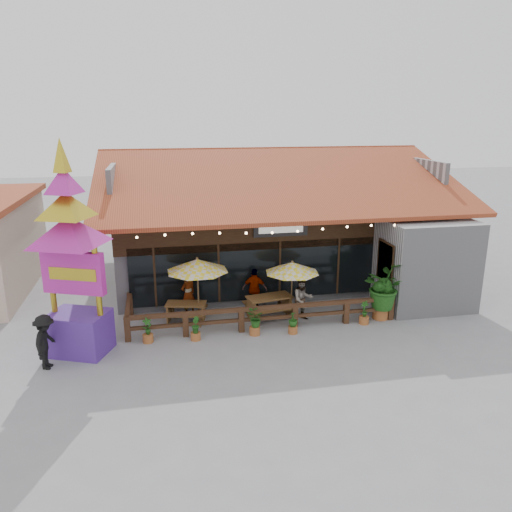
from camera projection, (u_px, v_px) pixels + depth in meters
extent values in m
plane|color=gray|center=(304.00, 321.00, 19.05)|extent=(100.00, 100.00, 0.00)
cube|color=#A4A4A9|center=(265.00, 230.00, 25.10)|extent=(14.00, 10.00, 4.00)
cube|color=#352211|center=(255.00, 230.00, 19.70)|extent=(11.00, 0.16, 1.60)
cube|color=black|center=(256.00, 271.00, 20.15)|extent=(10.00, 0.12, 2.40)
cube|color=#FFCB72|center=(255.00, 270.00, 20.34)|extent=(9.80, 0.05, 2.20)
cube|color=#A4A4A9|center=(425.00, 263.00, 20.16)|extent=(3.50, 2.70, 3.60)
cube|color=red|center=(385.00, 262.00, 19.62)|extent=(0.06, 1.20, 1.50)
cube|color=#352211|center=(385.00, 262.00, 19.62)|extent=(0.04, 1.34, 1.64)
cube|color=#A34424|center=(283.00, 181.00, 21.01)|extent=(15.50, 7.05, 2.37)
cube|color=#A34424|center=(252.00, 165.00, 27.61)|extent=(15.50, 7.05, 2.37)
cube|color=#A34424|center=(265.00, 148.00, 24.00)|extent=(15.50, 0.30, 0.12)
cube|color=#A4A4A9|center=(118.00, 179.00, 23.05)|extent=(0.20, 9.00, 1.80)
cube|color=#A4A4A9|center=(398.00, 173.00, 25.68)|extent=(0.20, 9.00, 1.80)
cube|color=black|center=(281.00, 229.00, 19.78)|extent=(2.20, 0.10, 0.55)
cube|color=silver|center=(281.00, 230.00, 19.72)|extent=(1.80, 0.02, 0.25)
cube|color=#352211|center=(155.00, 277.00, 19.36)|extent=(0.08, 0.08, 2.40)
cube|color=#352211|center=(219.00, 274.00, 19.83)|extent=(0.08, 0.08, 2.40)
cube|color=#352211|center=(280.00, 270.00, 20.30)|extent=(0.08, 0.08, 2.40)
cube|color=#352211|center=(338.00, 266.00, 20.77)|extent=(0.08, 0.08, 2.40)
sphere|color=#F9C489|center=(137.00, 237.00, 17.02)|extent=(0.09, 0.09, 0.09)
sphere|color=#F9C489|center=(165.00, 235.00, 17.19)|extent=(0.09, 0.09, 0.09)
sphere|color=#F9C489|center=(193.00, 234.00, 17.37)|extent=(0.09, 0.09, 0.09)
sphere|color=#F9C489|center=(220.00, 233.00, 17.55)|extent=(0.09, 0.09, 0.09)
sphere|color=#F9C489|center=(246.00, 233.00, 17.74)|extent=(0.09, 0.09, 0.09)
sphere|color=#F9C489|center=(272.00, 233.00, 17.93)|extent=(0.09, 0.09, 0.09)
sphere|color=#F9C489|center=(298.00, 231.00, 18.11)|extent=(0.09, 0.09, 0.09)
sphere|color=#F9C489|center=(323.00, 229.00, 18.27)|extent=(0.09, 0.09, 0.09)
sphere|color=#F9C489|center=(347.00, 227.00, 18.44)|extent=(0.09, 0.09, 0.09)
sphere|color=#F9C489|center=(371.00, 226.00, 18.62)|extent=(0.09, 0.09, 0.09)
sphere|color=#F9C489|center=(395.00, 225.00, 18.81)|extent=(0.09, 0.09, 0.09)
cube|color=#49291A|center=(127.00, 329.00, 17.23)|extent=(0.20, 0.20, 0.90)
cube|color=#49291A|center=(186.00, 324.00, 17.61)|extent=(0.20, 0.20, 0.90)
cube|color=#49291A|center=(241.00, 320.00, 17.98)|extent=(0.20, 0.20, 0.90)
cube|color=#49291A|center=(295.00, 316.00, 18.36)|extent=(0.20, 0.20, 0.90)
cube|color=#49291A|center=(346.00, 312.00, 18.74)|extent=(0.20, 0.20, 0.90)
cube|color=#49291A|center=(391.00, 308.00, 19.08)|extent=(0.20, 0.20, 0.90)
cube|color=#49291A|center=(266.00, 308.00, 18.04)|extent=(9.80, 0.16, 0.14)
cube|color=#49291A|center=(266.00, 318.00, 18.15)|extent=(9.80, 0.12, 0.12)
cube|color=#49291A|center=(128.00, 305.00, 18.30)|extent=(0.16, 2.50, 0.14)
cube|color=#49291A|center=(130.00, 304.00, 19.49)|extent=(0.20, 0.20, 0.90)
cylinder|color=brown|center=(198.00, 291.00, 18.81)|extent=(0.06, 0.06, 2.35)
cone|color=yellow|center=(197.00, 265.00, 18.53)|extent=(3.04, 3.04, 0.46)
sphere|color=brown|center=(197.00, 259.00, 18.46)|extent=(0.10, 0.10, 0.10)
cylinder|color=black|center=(199.00, 319.00, 19.13)|extent=(0.45, 0.45, 0.06)
cylinder|color=brown|center=(292.00, 290.00, 19.26)|extent=(0.06, 0.06, 2.11)
cone|color=yellow|center=(292.00, 267.00, 19.01)|extent=(2.55, 2.55, 0.41)
sphere|color=brown|center=(292.00, 262.00, 18.95)|extent=(0.09, 0.09, 0.09)
cylinder|color=black|center=(291.00, 315.00, 19.54)|extent=(0.40, 0.40, 0.06)
cube|color=brown|center=(186.00, 304.00, 18.87)|extent=(1.62, 1.03, 0.06)
cube|color=brown|center=(169.00, 312.00, 18.98)|extent=(0.22, 0.66, 0.69)
cube|color=brown|center=(203.00, 312.00, 18.94)|extent=(0.22, 0.66, 0.69)
cube|color=brown|center=(184.00, 316.00, 18.45)|extent=(1.52, 0.60, 0.05)
cube|color=brown|center=(188.00, 306.00, 19.44)|extent=(1.52, 0.60, 0.05)
cube|color=brown|center=(269.00, 297.00, 19.27)|extent=(1.84, 1.10, 0.06)
cube|color=brown|center=(251.00, 309.00, 19.11)|extent=(0.22, 0.76, 0.80)
cube|color=brown|center=(287.00, 304.00, 19.64)|extent=(0.22, 0.76, 0.80)
cube|color=brown|center=(275.00, 310.00, 18.83)|extent=(1.75, 0.60, 0.05)
cube|color=brown|center=(263.00, 300.00, 19.89)|extent=(1.75, 0.60, 0.05)
cube|color=#4B258B|center=(80.00, 333.00, 16.38)|extent=(2.23, 1.98, 1.38)
cube|color=#B72196|center=(73.00, 273.00, 15.81)|extent=(2.02, 1.05, 1.38)
cube|color=gold|center=(72.00, 274.00, 15.66)|extent=(1.50, 0.64, 0.40)
cylinder|color=gold|center=(47.00, 281.00, 15.73)|extent=(0.18, 0.18, 2.30)
cylinder|color=gold|center=(100.00, 278.00, 16.03)|extent=(0.18, 0.18, 2.30)
pyramid|color=#B72196|center=(67.00, 216.00, 15.31)|extent=(3.60, 3.60, 0.92)
pyramid|color=gold|center=(65.00, 192.00, 15.11)|extent=(2.55, 2.55, 0.80)
pyramid|color=#B72196|center=(62.00, 167.00, 14.90)|extent=(1.65, 1.65, 0.80)
pyramid|color=gold|center=(59.00, 137.00, 14.67)|extent=(0.75, 0.75, 1.03)
cylinder|color=#955328|center=(380.00, 313.00, 19.22)|extent=(0.60, 0.60, 0.44)
imported|color=#225D1A|center=(382.00, 286.00, 18.91)|extent=(1.86, 1.99, 1.79)
sphere|color=#225D1A|center=(386.00, 295.00, 18.94)|extent=(0.60, 0.60, 0.60)
sphere|color=#225D1A|center=(378.00, 288.00, 19.06)|extent=(0.52, 0.52, 0.52)
imported|color=#352211|center=(188.00, 294.00, 19.34)|extent=(0.78, 0.72, 1.78)
imported|color=#352211|center=(303.00, 299.00, 18.92)|extent=(0.89, 0.73, 1.70)
imported|color=#352211|center=(255.00, 289.00, 20.00)|extent=(1.08, 0.72, 1.70)
imported|color=black|center=(45.00, 342.00, 15.29)|extent=(0.84, 1.23, 1.75)
cylinder|color=#955328|center=(148.00, 338.00, 17.23)|extent=(0.37, 0.37, 0.29)
imported|color=#225D1A|center=(147.00, 326.00, 17.10)|extent=(0.38, 0.34, 0.60)
cylinder|color=#955328|center=(196.00, 336.00, 17.40)|extent=(0.35, 0.35, 0.28)
imported|color=#225D1A|center=(195.00, 325.00, 17.29)|extent=(0.29, 0.34, 0.57)
cylinder|color=#955328|center=(255.00, 331.00, 17.81)|extent=(0.38, 0.38, 0.30)
imported|color=#225D1A|center=(255.00, 319.00, 17.69)|extent=(0.71, 0.67, 0.63)
cylinder|color=#955328|center=(293.00, 330.00, 17.93)|extent=(0.34, 0.34, 0.27)
imported|color=#225D1A|center=(293.00, 319.00, 17.82)|extent=(0.44, 0.44, 0.56)
cylinder|color=#955328|center=(364.00, 320.00, 18.75)|extent=(0.37, 0.37, 0.30)
imported|color=#225D1A|center=(365.00, 309.00, 18.62)|extent=(0.34, 0.39, 0.61)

